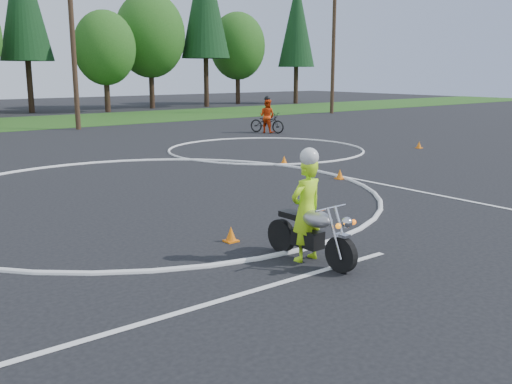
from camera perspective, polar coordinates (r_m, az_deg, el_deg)
ground at (r=12.73m, az=-4.49°, el=-2.59°), size 120.00×120.00×0.00m
course_markings at (r=17.46m, az=-6.44°, el=1.40°), size 19.05×19.05×0.12m
primary_motorcycle at (r=9.72m, az=5.59°, el=-4.10°), size 0.70×2.01×1.06m
rider_primary_grp at (r=9.70m, az=5.07°, el=-1.48°), size 0.67×0.46×1.96m
rider_second_grp at (r=30.24m, az=1.12°, el=7.23°), size 1.38×2.13×1.94m
traffic_cones at (r=16.78m, az=1.78°, el=1.48°), size 19.23×6.66×0.30m
treeline at (r=49.93m, az=-12.71°, el=15.65°), size 38.20×8.10×14.52m
utility_poles at (r=33.50m, az=-17.89°, el=14.87°), size 41.60×1.12×10.00m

